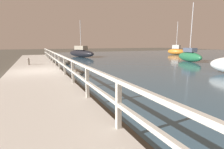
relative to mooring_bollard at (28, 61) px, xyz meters
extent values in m
plane|color=#4C473D|center=(0.47, -3.83, -0.57)|extent=(120.00, 120.00, 0.00)
cube|color=beige|center=(0.47, -3.83, -0.43)|extent=(3.29, 36.00, 0.27)
cube|color=beige|center=(2.01, -13.09, 0.23)|extent=(0.10, 0.10, 1.05)
cube|color=beige|center=(2.01, -10.78, 0.23)|extent=(0.10, 0.10, 1.05)
cube|color=beige|center=(2.01, -8.46, 0.23)|extent=(0.10, 0.10, 1.05)
cube|color=beige|center=(2.01, -6.15, 0.23)|extent=(0.10, 0.10, 1.05)
cube|color=beige|center=(2.01, -3.83, 0.23)|extent=(0.10, 0.10, 1.05)
cube|color=beige|center=(2.01, -1.52, 0.23)|extent=(0.10, 0.10, 1.05)
cube|color=beige|center=(2.01, 0.80, 0.23)|extent=(0.10, 0.10, 1.05)
cube|color=beige|center=(2.01, 3.11, 0.23)|extent=(0.10, 0.10, 1.05)
cube|color=beige|center=(2.01, 5.42, 0.23)|extent=(0.10, 0.10, 1.05)
cube|color=beige|center=(2.01, 7.74, 0.23)|extent=(0.10, 0.10, 1.05)
cube|color=beige|center=(2.01, 10.05, 0.23)|extent=(0.10, 0.10, 1.05)
cube|color=beige|center=(2.01, 12.37, 0.23)|extent=(0.10, 0.10, 1.05)
cube|color=beige|center=(2.01, -3.83, 0.71)|extent=(0.09, 32.50, 0.08)
cube|color=beige|center=(2.01, -3.83, 0.23)|extent=(0.09, 32.50, 0.08)
ellipsoid|color=#666056|center=(3.11, -5.29, -0.39)|extent=(0.46, 0.41, 0.35)
ellipsoid|color=gray|center=(2.94, -4.64, -0.39)|extent=(0.46, 0.41, 0.34)
ellipsoid|color=#666056|center=(2.66, 5.19, -0.40)|extent=(0.44, 0.39, 0.33)
ellipsoid|color=#666056|center=(3.28, 0.71, -0.33)|extent=(0.62, 0.56, 0.47)
cylinder|color=gray|center=(0.00, 0.00, -0.07)|extent=(0.21, 0.21, 0.46)
sphere|color=gray|center=(0.00, 0.00, 0.20)|extent=(0.19, 0.19, 0.19)
ellipsoid|color=#236B42|center=(16.70, -1.50, -0.02)|extent=(1.82, 4.14, 1.07)
cube|color=#4C566B|center=(16.70, -1.50, 0.75)|extent=(1.02, 1.75, 0.47)
cylinder|color=silver|center=(16.70, -1.50, 3.19)|extent=(0.09, 0.09, 5.34)
ellipsoid|color=black|center=(7.00, 10.08, 0.00)|extent=(3.30, 6.02, 1.12)
cube|color=#9E937F|center=(7.00, 10.08, 0.85)|extent=(1.63, 2.43, 0.58)
cylinder|color=silver|center=(7.00, 10.08, 2.71)|extent=(0.09, 0.09, 4.30)
ellipsoid|color=orange|center=(24.90, 9.13, -0.02)|extent=(2.46, 3.43, 1.09)
cube|color=beige|center=(24.90, 9.13, 0.87)|extent=(1.31, 1.51, 0.69)
cylinder|color=silver|center=(24.90, 9.13, 2.98)|extent=(0.09, 0.09, 4.91)
camera|label=1|loc=(0.50, -16.17, 1.46)|focal=28.00mm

